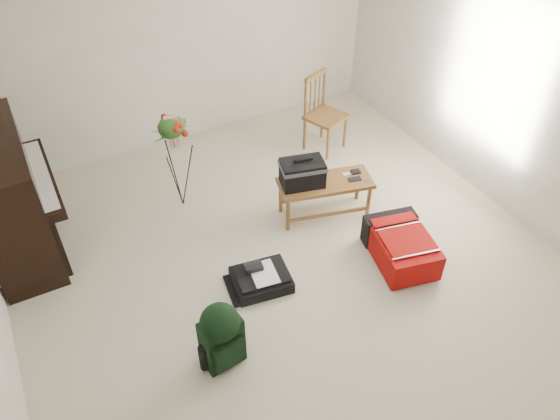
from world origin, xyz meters
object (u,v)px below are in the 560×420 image
bench (311,178)px  flower_stand (177,162)px  dining_chair (324,114)px  red_suitcase (398,243)px  black_duffel (261,279)px  piano (11,199)px  green_backpack (221,334)px

bench → flower_stand: 1.41m
dining_chair → red_suitcase: dining_chair is taller
red_suitcase → black_duffel: (-1.35, 0.29, -0.09)m
piano → flower_stand: bearing=-4.5°
piano → dining_chair: 3.57m
black_duffel → green_backpack: bearing=-128.5°
bench → dining_chair: bearing=66.7°
flower_stand → piano: bearing=-168.3°
piano → green_backpack: piano is taller
bench → green_backpack: bench is taller
green_backpack → bench: bearing=31.0°
bench → green_backpack: size_ratio=1.59×
green_backpack → black_duffel: bearing=35.6°
piano → flower_stand: 1.62m
piano → green_backpack: 2.52m
dining_chair → red_suitcase: (-0.36, -2.00, -0.30)m
dining_chair → black_duffel: 2.45m
bench → black_duffel: bearing=-131.2°
bench → black_duffel: size_ratio=1.80×
red_suitcase → green_backpack: (-2.00, -0.31, 0.19)m
piano → black_duffel: piano is taller
dining_chair → black_duffel: bearing=-157.0°
red_suitcase → black_duffel: 1.39m
dining_chair → flower_stand: flower_stand is taller
flower_stand → dining_chair: bearing=23.1°
piano → flower_stand: (1.61, -0.13, -0.04)m
piano → black_duffel: (1.85, -1.60, -0.52)m
piano → flower_stand: size_ratio=1.30×
dining_chair → bench: bearing=-149.1°
black_duffel → bench: bearing=43.1°
black_duffel → green_backpack: (-0.64, -0.60, 0.28)m
piano → red_suitcase: 3.74m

